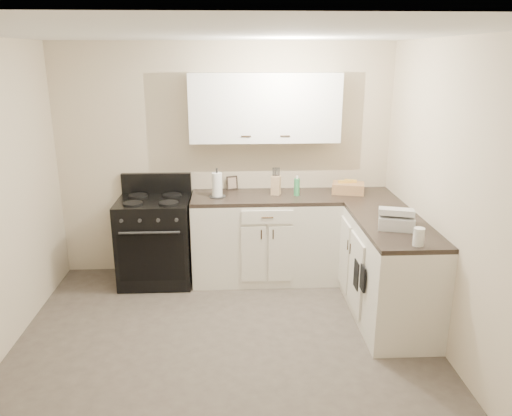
{
  "coord_description": "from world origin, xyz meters",
  "views": [
    {
      "loc": [
        0.08,
        -3.56,
        2.36
      ],
      "look_at": [
        0.29,
        0.85,
        1.0
      ],
      "focal_mm": 35.0,
      "sensor_mm": 36.0,
      "label": 1
    }
  ],
  "objects_px": {
    "knife_block": "(276,185)",
    "countertop_grill": "(396,221)",
    "paper_towel": "(217,185)",
    "stove": "(156,241)",
    "wicker_basket": "(348,188)"
  },
  "relations": [
    {
      "from": "paper_towel",
      "to": "stove",
      "type": "bearing_deg",
      "value": 179.87
    },
    {
      "from": "knife_block",
      "to": "countertop_grill",
      "type": "xyz_separation_m",
      "value": [
        0.94,
        -1.09,
        -0.05
      ]
    },
    {
      "from": "stove",
      "to": "countertop_grill",
      "type": "relative_size",
      "value": 3.1
    },
    {
      "from": "knife_block",
      "to": "paper_towel",
      "type": "height_order",
      "value": "paper_towel"
    },
    {
      "from": "knife_block",
      "to": "paper_towel",
      "type": "relative_size",
      "value": 0.79
    },
    {
      "from": "knife_block",
      "to": "countertop_grill",
      "type": "bearing_deg",
      "value": -29.97
    },
    {
      "from": "knife_block",
      "to": "countertop_grill",
      "type": "height_order",
      "value": "knife_block"
    },
    {
      "from": "knife_block",
      "to": "wicker_basket",
      "type": "bearing_deg",
      "value": 20.91
    },
    {
      "from": "countertop_grill",
      "to": "knife_block",
      "type": "bearing_deg",
      "value": 147.32
    },
    {
      "from": "stove",
      "to": "wicker_basket",
      "type": "relative_size",
      "value": 2.74
    },
    {
      "from": "wicker_basket",
      "to": "countertop_grill",
      "type": "distance_m",
      "value": 1.13
    },
    {
      "from": "stove",
      "to": "paper_towel",
      "type": "distance_m",
      "value": 0.9
    },
    {
      "from": "wicker_basket",
      "to": "countertop_grill",
      "type": "xyz_separation_m",
      "value": [
        0.16,
        -1.12,
        -0.0
      ]
    },
    {
      "from": "knife_block",
      "to": "countertop_grill",
      "type": "distance_m",
      "value": 1.44
    },
    {
      "from": "knife_block",
      "to": "paper_towel",
      "type": "xyz_separation_m",
      "value": [
        -0.62,
        -0.06,
        0.03
      ]
    }
  ]
}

